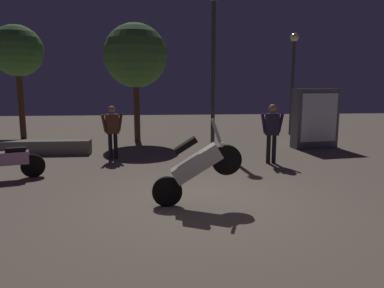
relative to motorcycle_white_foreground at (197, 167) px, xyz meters
The scene contains 11 objects.
ground_plane 0.79m from the motorcycle_white_foreground, 50.82° to the left, with size 40.00×40.00×0.00m, color #756656.
motorcycle_white_foreground is the anchor object (origin of this frame).
motorcycle_pink_parked_left 4.85m from the motorcycle_white_foreground, 152.24° to the left, with size 1.62×0.57×1.11m.
person_rider_beside 4.89m from the motorcycle_white_foreground, 115.34° to the left, with size 0.65×0.35×1.61m.
person_bystander_far 4.24m from the motorcycle_white_foreground, 53.83° to the left, with size 0.67×0.26×1.69m.
streetlamp_near 10.72m from the motorcycle_white_foreground, 60.42° to the left, with size 0.36×0.36×4.43m.
streetlamp_far 6.76m from the motorcycle_white_foreground, 78.91° to the left, with size 0.36×0.36×5.37m.
tree_left_bg 8.50m from the motorcycle_white_foreground, 101.24° to the left, with size 2.46×2.46×4.58m.
tree_center_bg 11.32m from the motorcycle_white_foreground, 125.44° to the left, with size 2.05×2.05×4.60m.
kiosk_billboard 7.55m from the motorcycle_white_foreground, 50.26° to the left, with size 1.65×0.74×2.10m.
planter_wall_low 7.02m from the motorcycle_white_foreground, 129.73° to the left, with size 3.06×0.50×0.45m.
Camera 1 is at (-0.82, -6.57, 2.24)m, focal length 33.36 mm.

